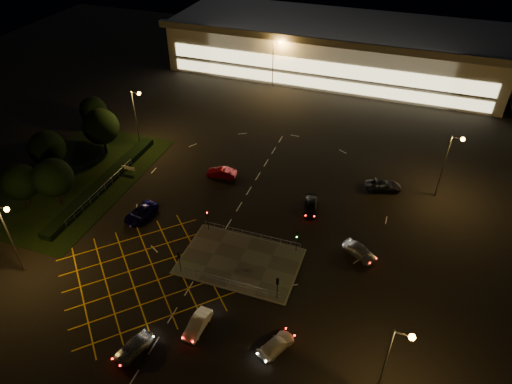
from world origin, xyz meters
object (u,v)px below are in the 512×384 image
(signal_nw, at_px, (208,217))
(car_right_silver, at_px, (360,251))
(signal_se, at_px, (277,284))
(car_far_dkgrey, at_px, (311,206))
(car_approach_white, at_px, (276,345))
(car_near_silver, at_px, (133,347))
(car_circ_red, at_px, (222,173))
(signal_sw, at_px, (179,258))
(car_queue_white, at_px, (198,324))
(car_east_grey, at_px, (383,186))
(signal_ne, at_px, (297,238))
(car_left_blue, at_px, (141,213))

(signal_nw, distance_m, car_right_silver, 19.74)
(signal_se, height_order, car_right_silver, signal_se)
(car_far_dkgrey, relative_size, car_approach_white, 1.06)
(signal_se, distance_m, car_near_silver, 16.20)
(car_circ_red, bearing_deg, car_near_silver, -0.47)
(signal_sw, distance_m, car_queue_white, 8.65)
(signal_sw, height_order, signal_nw, same)
(car_circ_red, xyz_separation_m, car_east_grey, (23.88, 4.90, -0.02))
(car_queue_white, distance_m, car_east_grey, 35.01)
(signal_sw, relative_size, car_right_silver, 0.69)
(signal_nw, xyz_separation_m, car_queue_white, (5.35, -14.57, -1.67))
(car_queue_white, xyz_separation_m, car_approach_white, (8.49, 0.43, -0.08))
(car_queue_white, xyz_separation_m, car_east_grey, (15.31, 31.48, 0.03))
(car_east_grey, bearing_deg, car_far_dkgrey, 114.82)
(signal_ne, height_order, car_right_silver, signal_ne)
(car_circ_red, bearing_deg, signal_ne, 44.49)
(signal_sw, relative_size, car_queue_white, 0.74)
(signal_sw, height_order, car_far_dkgrey, signal_sw)
(car_right_silver, bearing_deg, car_far_dkgrey, 80.77)
(signal_sw, xyz_separation_m, car_queue_white, (5.35, -6.59, -1.67))
(car_left_blue, distance_m, car_right_silver, 29.53)
(car_near_silver, bearing_deg, signal_ne, 77.61)
(signal_ne, bearing_deg, car_far_dkgrey, 91.96)
(car_left_blue, bearing_deg, car_east_grey, 37.92)
(car_queue_white, relative_size, car_east_grey, 0.81)
(car_left_blue, bearing_deg, car_near_silver, -52.99)
(signal_ne, relative_size, car_far_dkgrey, 0.69)
(car_circ_red, bearing_deg, car_east_grey, 94.36)
(car_near_silver, xyz_separation_m, car_right_silver, (19.09, 21.27, 0.03))
(signal_ne, relative_size, car_queue_white, 0.74)
(signal_se, bearing_deg, car_right_silver, -127.20)
(car_queue_white, relative_size, car_far_dkgrey, 0.93)
(car_queue_white, bearing_deg, signal_se, 48.27)
(car_near_silver, xyz_separation_m, car_far_dkgrey, (11.22, 27.90, -0.08))
(signal_sw, xyz_separation_m, car_right_silver, (19.58, 9.98, -1.59))
(car_circ_red, bearing_deg, car_left_blue, -34.94)
(car_right_silver, bearing_deg, car_queue_white, 170.24)
(car_right_silver, bearing_deg, car_left_blue, 125.91)
(car_queue_white, height_order, car_approach_white, car_queue_white)
(car_left_blue, bearing_deg, signal_ne, 9.63)
(car_far_dkgrey, bearing_deg, signal_ne, -98.88)
(signal_ne, relative_size, car_circ_red, 0.69)
(signal_se, distance_m, car_east_grey, 26.41)
(signal_ne, height_order, car_near_silver, signal_ne)
(signal_ne, xyz_separation_m, car_east_grey, (8.67, 16.91, -1.63))
(signal_ne, bearing_deg, car_east_grey, 62.87)
(signal_nw, xyz_separation_m, car_far_dkgrey, (11.71, 8.63, -1.70))
(signal_ne, height_order, car_approach_white, signal_ne)
(signal_se, xyz_separation_m, car_right_silver, (7.58, 9.98, -1.59))
(car_right_silver, bearing_deg, signal_sw, 147.90)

